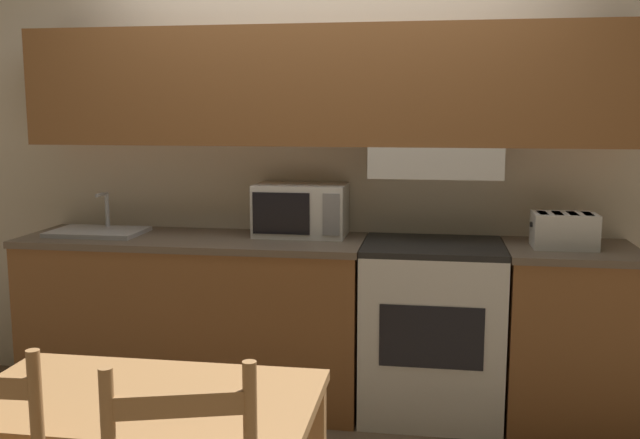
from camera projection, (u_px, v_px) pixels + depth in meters
name	position (u px, v px, depth m)	size (l,w,h in m)	color
ground_plane	(326.00, 385.00, 4.18)	(16.00, 16.00, 0.00)	brown
wall_back	(328.00, 132.00, 3.89)	(5.61, 0.38, 2.55)	silver
lower_counter_main	(195.00, 318.00, 3.93)	(1.85, 0.61, 0.92)	brown
lower_counter_right_stub	(568.00, 336.00, 3.62)	(0.65, 0.61, 0.92)	brown
stove_range	(431.00, 329.00, 3.73)	(0.72, 0.59, 0.92)	silver
microwave	(301.00, 210.00, 3.88)	(0.49, 0.31, 0.28)	silver
toaster	(564.00, 230.00, 3.54)	(0.32, 0.21, 0.17)	silver
sink_basin	(98.00, 231.00, 3.94)	(0.50, 0.34, 0.22)	#B7BABF
dining_table	(143.00, 430.00, 2.21)	(1.08, 0.61, 0.73)	#9E7042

